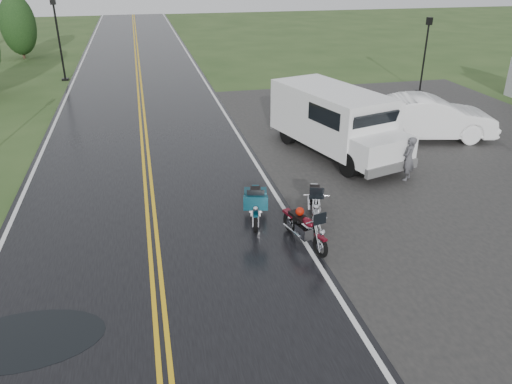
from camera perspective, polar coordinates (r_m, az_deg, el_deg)
ground at (r=11.80m, az=-11.28°, el=-9.78°), size 120.00×120.00×0.00m
road at (r=20.83m, az=-12.66°, el=5.96°), size 8.00×100.00×0.04m
parking_pad at (r=19.51m, az=22.03°, el=3.36°), size 14.00×24.00×0.03m
motorcycle_red at (r=12.11m, az=7.42°, el=-5.30°), size 1.16×2.04×1.13m
motorcycle_teal at (r=13.05m, az=-0.04°, el=-2.56°), size 1.16×2.12×1.19m
motorcycle_silver at (r=13.15m, az=6.85°, el=-2.42°), size 1.34×2.20×1.22m
van_white at (r=16.57m, az=10.83°, el=5.52°), size 3.94×6.57×2.43m
person_at_van at (r=16.96m, az=17.06°, el=3.57°), size 0.63×0.62×1.47m
sedan_white at (r=21.25m, az=19.03°, el=7.96°), size 5.47×2.88×1.71m
lamp_post_far_left at (r=32.34m, az=-21.60°, el=15.94°), size 0.41×0.41×4.78m
lamp_post_far_right at (r=28.84m, az=18.71°, el=14.57°), size 0.34×0.34×3.94m
tree_left_far at (r=41.06m, az=-25.43°, el=16.23°), size 2.46×2.46×3.78m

